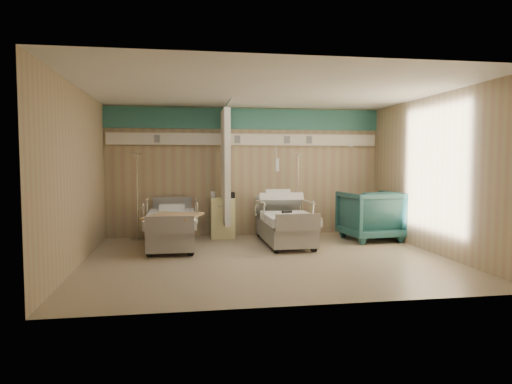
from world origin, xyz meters
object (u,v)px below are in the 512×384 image
(bed_left, at_px, (171,231))
(iv_stand_left, at_px, (138,222))
(bed_right, at_px, (284,228))
(iv_stand_right, at_px, (298,219))
(visitor_armchair, at_px, (371,215))
(bedside_cabinet, at_px, (222,218))

(bed_left, height_order, iv_stand_left, iv_stand_left)
(bed_right, height_order, iv_stand_left, iv_stand_left)
(iv_stand_right, distance_m, iv_stand_left, 3.40)
(visitor_armchair, height_order, iv_stand_left, iv_stand_left)
(iv_stand_left, bearing_deg, visitor_armchair, -9.62)
(bed_right, height_order, bedside_cabinet, bedside_cabinet)
(iv_stand_right, bearing_deg, bedside_cabinet, -179.54)
(bed_right, relative_size, bed_left, 1.00)
(iv_stand_right, bearing_deg, bed_left, -161.31)
(bedside_cabinet, xyz_separation_m, iv_stand_left, (-1.75, 0.04, -0.06))
(bedside_cabinet, bearing_deg, visitor_armchair, -14.39)
(visitor_armchair, bearing_deg, bedside_cabinet, -20.17)
(bed_right, relative_size, iv_stand_right, 1.21)
(bed_right, xyz_separation_m, bedside_cabinet, (-1.15, 0.90, 0.11))
(bedside_cabinet, xyz_separation_m, visitor_armchair, (3.00, -0.77, 0.09))
(iv_stand_left, bearing_deg, bed_right, -17.87)
(iv_stand_right, bearing_deg, visitor_armchair, -30.12)
(bed_left, relative_size, visitor_armchair, 1.91)
(bed_right, xyz_separation_m, visitor_armchair, (1.85, 0.13, 0.20))
(bedside_cabinet, bearing_deg, iv_stand_left, 178.84)
(bed_right, bearing_deg, iv_stand_right, 61.30)
(bed_left, xyz_separation_m, iv_stand_left, (-0.70, 0.94, 0.05))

